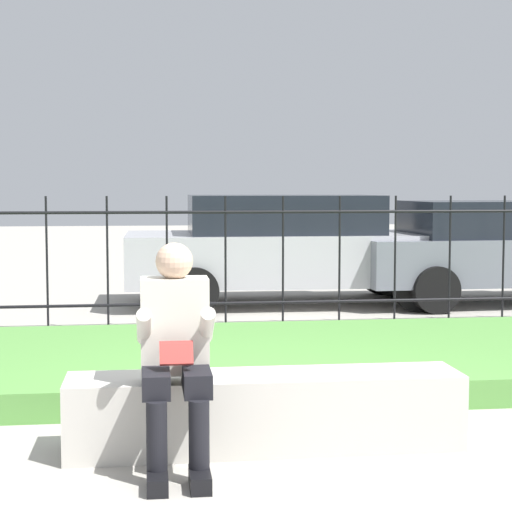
{
  "coord_description": "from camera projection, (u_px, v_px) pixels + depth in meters",
  "views": [
    {
      "loc": [
        -0.85,
        -4.96,
        1.56
      ],
      "look_at": [
        -0.1,
        0.86,
        1.09
      ],
      "focal_mm": 60.0,
      "sensor_mm": 36.0,
      "label": 1
    }
  ],
  "objects": [
    {
      "name": "car_parked_center",
      "position": [
        293.0,
        247.0,
        11.4
      ],
      "size": [
        4.51,
        1.99,
        1.46
      ],
      "rotation": [
        0.0,
        0.0,
        -0.01
      ],
      "color": "#B7B7BC",
      "rests_on": "ground_plane"
    },
    {
      "name": "iron_fence",
      "position": [
        226.0,
        260.0,
        9.3
      ],
      "size": [
        8.24,
        0.03,
        1.47
      ],
      "color": "black",
      "rests_on": "ground_plane"
    },
    {
      "name": "ground_plane",
      "position": [
        291.0,
        447.0,
        5.13
      ],
      "size": [
        60.0,
        60.0,
        0.0
      ],
      "primitive_type": "plane",
      "color": "#A8A399"
    },
    {
      "name": "person_seated_reader",
      "position": [
        175.0,
        346.0,
        4.73
      ],
      "size": [
        0.42,
        0.73,
        1.25
      ],
      "color": "black",
      "rests_on": "ground_plane"
    },
    {
      "name": "grass_berm",
      "position": [
        249.0,
        360.0,
        7.2
      ],
      "size": [
        10.24,
        2.8,
        0.21
      ],
      "color": "#569342",
      "rests_on": "ground_plane"
    },
    {
      "name": "stone_bench",
      "position": [
        265.0,
        416.0,
        5.1
      ],
      "size": [
        2.35,
        0.46,
        0.45
      ],
      "color": "beige",
      "rests_on": "ground_plane"
    },
    {
      "name": "car_parked_right",
      "position": [
        500.0,
        249.0,
        11.5
      ],
      "size": [
        4.09,
        1.92,
        1.38
      ],
      "rotation": [
        0.0,
        0.0,
        0.03
      ],
      "color": "slate",
      "rests_on": "ground_plane"
    }
  ]
}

